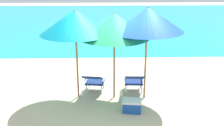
{
  "coord_description": "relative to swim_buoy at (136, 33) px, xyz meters",
  "views": [
    {
      "loc": [
        -0.22,
        -7.09,
        3.32
      ],
      "look_at": [
        0.0,
        0.54,
        0.75
      ],
      "focal_mm": 43.55,
      "sensor_mm": 36.0,
      "label": 1
    }
  ],
  "objects": [
    {
      "name": "beach_umbrella_left",
      "position": [
        -2.5,
        -7.92,
        2.0
      ],
      "size": [
        1.91,
        1.91,
        2.43
      ],
      "color": "olive",
      "rests_on": "ground_plane"
    },
    {
      "name": "ocean_band",
      "position": [
        -1.54,
        4.66,
        -0.09
      ],
      "size": [
        40.0,
        18.0,
        0.01
      ],
      "primitive_type": "cube",
      "color": "teal",
      "rests_on": "ground_plane"
    },
    {
      "name": "lounge_chair_left",
      "position": [
        -2.07,
        -7.71,
        0.31
      ],
      "size": [
        0.65,
        0.94,
        0.68
      ],
      "color": "navy",
      "rests_on": "ground_plane"
    },
    {
      "name": "swim_buoy",
      "position": [
        0.0,
        0.0,
        0.0
      ],
      "size": [
        1.6,
        0.18,
        0.18
      ],
      "primitive_type": "cylinder",
      "rotation": [
        0.0,
        1.57,
        0.0
      ],
      "color": "yellow",
      "rests_on": "ocean_band"
    },
    {
      "name": "lounge_chair_right",
      "position": [
        -0.93,
        -7.73,
        0.31
      ],
      "size": [
        0.58,
        0.9,
        0.68
      ],
      "color": "navy",
      "rests_on": "ground_plane"
    },
    {
      "name": "beach_umbrella_center",
      "position": [
        -1.51,
        -7.98,
        1.92
      ],
      "size": [
        1.85,
        1.85,
        2.34
      ],
      "color": "olive",
      "rests_on": "ground_plane"
    },
    {
      "name": "ground_plane",
      "position": [
        -1.54,
        -3.77,
        -0.1
      ],
      "size": [
        40.0,
        40.0,
        0.0
      ],
      "primitive_type": "plane",
      "color": "beige"
    },
    {
      "name": "beach_umbrella_right",
      "position": [
        -0.67,
        -8.03,
        2.08
      ],
      "size": [
        2.38,
        2.37,
        2.51
      ],
      "color": "olive",
      "rests_on": "ground_plane"
    },
    {
      "name": "cooler_box",
      "position": [
        -1.1,
        -8.82,
        0.06
      ],
      "size": [
        0.51,
        0.38,
        0.32
      ],
      "color": "#194CA5",
      "rests_on": "ground_plane"
    }
  ]
}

